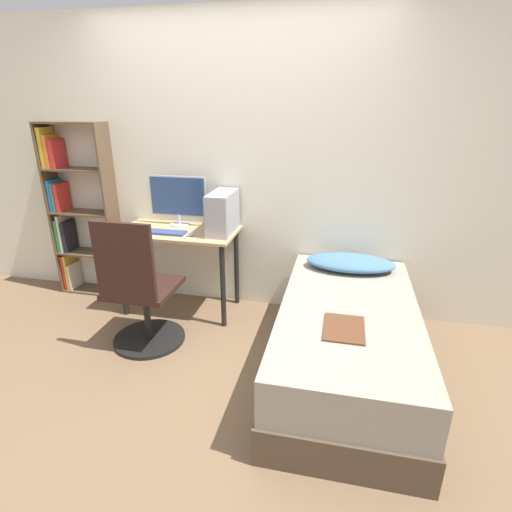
{
  "coord_description": "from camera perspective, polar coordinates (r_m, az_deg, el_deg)",
  "views": [
    {
      "loc": [
        0.9,
        -1.99,
        1.79
      ],
      "look_at": [
        0.32,
        0.64,
        0.75
      ],
      "focal_mm": 28.0,
      "sensor_mm": 36.0,
      "label": 1
    }
  ],
  "objects": [
    {
      "name": "bed",
      "position": [
        2.87,
        12.77,
        -11.69
      ],
      "size": [
        0.93,
        1.81,
        0.53
      ],
      "color": "#4C3D2D",
      "rests_on": "ground_plane"
    },
    {
      "name": "ground_plane",
      "position": [
        2.83,
        -9.67,
        -18.54
      ],
      "size": [
        14.0,
        14.0,
        0.0
      ],
      "primitive_type": "plane",
      "color": "brown"
    },
    {
      "name": "pillow",
      "position": [
        3.31,
        13.33,
        -0.93
      ],
      "size": [
        0.7,
        0.36,
        0.11
      ],
      "color": "teal",
      "rests_on": "bed"
    },
    {
      "name": "monitor",
      "position": [
        3.62,
        -11.09,
        8.08
      ],
      "size": [
        0.52,
        0.17,
        0.44
      ],
      "color": "#B7B7BC",
      "rests_on": "desk"
    },
    {
      "name": "bookshelf",
      "position": [
        4.19,
        -24.63,
        5.92
      ],
      "size": [
        0.62,
        0.22,
        1.64
      ],
      "color": "brown",
      "rests_on": "ground_plane"
    },
    {
      "name": "office_chair",
      "position": [
        3.15,
        -16.15,
        -5.98
      ],
      "size": [
        0.56,
        0.56,
        1.05
      ],
      "color": "black",
      "rests_on": "ground_plane"
    },
    {
      "name": "pc_tower",
      "position": [
        3.37,
        -4.79,
        6.2
      ],
      "size": [
        0.18,
        0.42,
        0.34
      ],
      "color": "#99999E",
      "rests_on": "desk"
    },
    {
      "name": "desk",
      "position": [
        3.56,
        -10.97,
        1.57
      ],
      "size": [
        1.02,
        0.53,
        0.76
      ],
      "color": "tan",
      "rests_on": "ground_plane"
    },
    {
      "name": "wall_back",
      "position": [
        3.52,
        -2.58,
        12.24
      ],
      "size": [
        8.0,
        0.05,
        2.5
      ],
      "color": "silver",
      "rests_on": "ground_plane"
    },
    {
      "name": "mouse",
      "position": [
        3.36,
        -9.37,
        3.1
      ],
      "size": [
        0.06,
        0.09,
        0.02
      ],
      "color": "silver",
      "rests_on": "desk"
    },
    {
      "name": "magazine",
      "position": [
        2.47,
        12.47,
        -10.06
      ],
      "size": [
        0.24,
        0.32,
        0.01
      ],
      "color": "#56331E",
      "rests_on": "bed"
    },
    {
      "name": "keyboard",
      "position": [
        3.45,
        -12.86,
        3.31
      ],
      "size": [
        0.35,
        0.12,
        0.02
      ],
      "color": "#33477A",
      "rests_on": "desk"
    }
  ]
}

